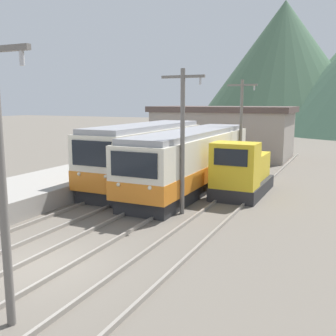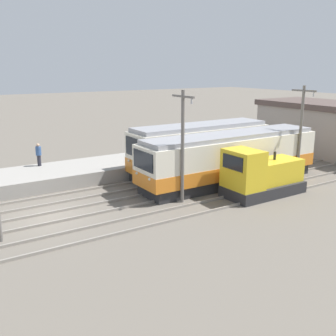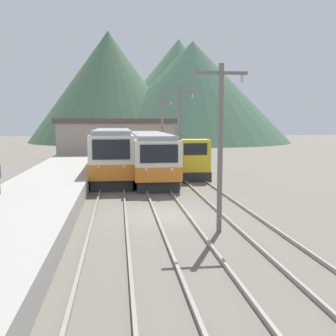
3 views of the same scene
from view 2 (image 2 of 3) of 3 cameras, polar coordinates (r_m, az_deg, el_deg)
name	(u,v)px [view 2 (image 2 of 3)]	position (r m, az deg, el deg)	size (l,w,h in m)	color
ground_plane	(51,217)	(21.69, -16.59, -6.86)	(200.00, 200.00, 0.00)	#665E54
platform_left	(23,181)	(27.34, -20.33, -1.73)	(4.50, 54.00, 0.92)	gray
track_left	(38,202)	(24.04, -18.34, -4.70)	(1.54, 60.00, 0.14)	gray
track_center	(52,217)	(21.48, -16.45, -6.85)	(1.54, 60.00, 0.14)	gray
track_right	(71,238)	(18.81, -13.84, -9.79)	(1.54, 60.00, 0.14)	gray
commuter_train_left	(200,151)	(28.52, 4.71, 2.41)	(2.84, 10.85, 3.72)	#28282B
commuter_train_center	(231,160)	(26.72, 9.12, 1.17)	(2.84, 13.56, 3.42)	#28282B
shunting_locomotive	(261,176)	(24.57, 13.29, -1.16)	(2.40, 5.21, 3.00)	#28282B
catenary_mast_mid	(183,142)	(22.14, 2.15, 3.72)	(2.00, 0.20, 6.45)	slate
catenary_mast_far	(301,128)	(28.89, 18.72, 5.50)	(2.00, 0.20, 6.45)	slate
person_on_platform	(39,154)	(28.84, -18.26, 1.97)	(0.38, 0.38, 1.59)	#282833
station_building	(329,128)	(38.52, 22.27, 5.42)	(12.60, 6.30, 4.58)	gray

